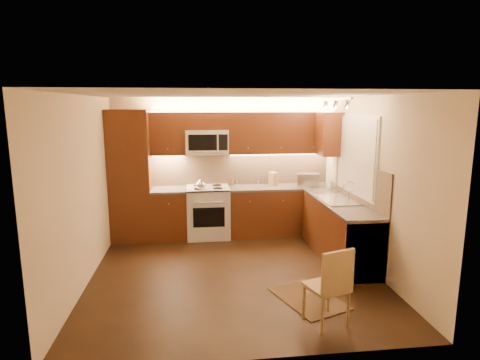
{
  "coord_description": "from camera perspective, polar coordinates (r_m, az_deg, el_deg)",
  "views": [
    {
      "loc": [
        -0.55,
        -5.32,
        2.36
      ],
      "look_at": [
        0.15,
        0.55,
        1.25
      ],
      "focal_mm": 29.64,
      "sensor_mm": 36.0,
      "label": 1
    }
  ],
  "objects": [
    {
      "name": "track_light_bar",
      "position": [
        6.1,
        13.62,
        11.28
      ],
      "size": [
        0.04,
        1.2,
        0.03
      ],
      "primitive_type": "cube",
      "color": "silver",
      "rests_on": "ceiling"
    },
    {
      "name": "wall_back",
      "position": [
        7.43,
        -2.47,
        2.02
      ],
      "size": [
        4.0,
        0.01,
        2.5
      ],
      "primitive_type": "cube",
      "color": "beige",
      "rests_on": "ground"
    },
    {
      "name": "counter_right",
      "position": [
        6.32,
        14.27,
        -3.24
      ],
      "size": [
        0.6,
        2.0,
        0.04
      ],
      "primitive_type": "cube",
      "color": "#393734",
      "rests_on": "base_cab_right"
    },
    {
      "name": "spice_jar_c",
      "position": [
        7.5,
        2.63,
        -0.29
      ],
      "size": [
        0.06,
        0.06,
        0.08
      ],
      "primitive_type": "cylinder",
      "rotation": [
        0.0,
        0.0,
        0.26
      ],
      "color": "silver",
      "rests_on": "counter_back_right"
    },
    {
      "name": "dining_chair",
      "position": [
        4.54,
        12.33,
        -14.52
      ],
      "size": [
        0.5,
        0.5,
        0.89
      ],
      "primitive_type": null,
      "rotation": [
        0.0,
        0.0,
        0.32
      ],
      "color": "olive",
      "rests_on": "floor"
    },
    {
      "name": "faucet",
      "position": [
        6.49,
        15.36,
        -1.4
      ],
      "size": [
        0.2,
        0.04,
        0.3
      ],
      "primitive_type": null,
      "color": "silver",
      "rests_on": "counter_right"
    },
    {
      "name": "upper_cab_back_left",
      "position": [
        7.18,
        -10.36,
        6.58
      ],
      "size": [
        0.62,
        0.35,
        0.75
      ],
      "primitive_type": "cube",
      "color": "#4F2C10",
      "rests_on": "wall_back"
    },
    {
      "name": "upper_cab_bridge",
      "position": [
        7.16,
        -4.84,
        8.46
      ],
      "size": [
        0.76,
        0.35,
        0.31
      ],
      "primitive_type": "cube",
      "color": "#4F2C10",
      "rests_on": "wall_back"
    },
    {
      "name": "base_cab_back_left",
      "position": [
        7.3,
        -10.05,
        -4.88
      ],
      "size": [
        0.62,
        0.6,
        0.86
      ],
      "primitive_type": "cube",
      "color": "#4F2C10",
      "rests_on": "floor"
    },
    {
      "name": "knife_block",
      "position": [
        7.41,
        4.82,
        0.18
      ],
      "size": [
        0.16,
        0.2,
        0.24
      ],
      "primitive_type": "cube",
      "rotation": [
        0.0,
        0.0,
        0.33
      ],
      "color": "olive",
      "rests_on": "counter_back_right"
    },
    {
      "name": "rug",
      "position": [
        5.19,
        9.78,
        -16.45
      ],
      "size": [
        0.91,
        1.1,
        0.01
      ],
      "primitive_type": "cube",
      "rotation": [
        0.0,
        0.0,
        0.36
      ],
      "color": "black",
      "rests_on": "floor"
    },
    {
      "name": "base_cab_back_right",
      "position": [
        7.45,
        5.77,
        -4.44
      ],
      "size": [
        1.92,
        0.6,
        0.86
      ],
      "primitive_type": "cube",
      "color": "#4F2C10",
      "rests_on": "floor"
    },
    {
      "name": "ceiling",
      "position": [
        5.35,
        -0.92,
        12.13
      ],
      "size": [
        4.0,
        4.0,
        0.01
      ],
      "primitive_type": "cube",
      "color": "beige",
      "rests_on": "ground"
    },
    {
      "name": "dishwasher",
      "position": [
        5.83,
        16.55,
        -9.15
      ],
      "size": [
        0.58,
        0.6,
        0.84
      ],
      "primitive_type": "cube",
      "color": "silver",
      "rests_on": "floor"
    },
    {
      "name": "toaster_oven",
      "position": [
        7.45,
        9.73,
        0.09
      ],
      "size": [
        0.44,
        0.37,
        0.24
      ],
      "primitive_type": "cube",
      "rotation": [
        0.0,
        0.0,
        -0.2
      ],
      "color": "silver",
      "rests_on": "counter_back_right"
    },
    {
      "name": "soap_bottle",
      "position": [
        7.22,
        12.99,
        -0.51
      ],
      "size": [
        0.11,
        0.11,
        0.2
      ],
      "primitive_type": "imported",
      "rotation": [
        0.0,
        0.0,
        0.28
      ],
      "color": "silver",
      "rests_on": "counter_right"
    },
    {
      "name": "spice_jar_a",
      "position": [
        7.44,
        -0.45,
        -0.32
      ],
      "size": [
        0.06,
        0.06,
        0.09
      ],
      "primitive_type": "cylinder",
      "rotation": [
        0.0,
        0.0,
        -0.35
      ],
      "color": "silver",
      "rests_on": "counter_back_right"
    },
    {
      "name": "floor",
      "position": [
        5.85,
        -0.84,
        -13.17
      ],
      "size": [
        4.0,
        4.0,
        0.01
      ],
      "primitive_type": "cube",
      "color": "black",
      "rests_on": "ground"
    },
    {
      "name": "window_blinds",
      "position": [
        6.43,
        16.3,
        3.42
      ],
      "size": [
        0.02,
        1.36,
        1.16
      ],
      "primitive_type": "cube",
      "color": "silver",
      "rests_on": "wall_right"
    },
    {
      "name": "counter_back_left",
      "position": [
        7.19,
        -10.16,
        -1.42
      ],
      "size": [
        0.62,
        0.6,
        0.04
      ],
      "primitive_type": "cube",
      "color": "#393734",
      "rests_on": "base_cab_back_left"
    },
    {
      "name": "pantry",
      "position": [
        7.21,
        -15.47,
        0.57
      ],
      "size": [
        0.7,
        0.6,
        2.3
      ],
      "primitive_type": "cube",
      "color": "#4F2C10",
      "rests_on": "floor"
    },
    {
      "name": "backsplash_right",
      "position": [
        6.37,
        16.84,
        -0.33
      ],
      "size": [
        0.02,
        2.0,
        0.6
      ],
      "primitive_type": "cube",
      "color": "tan",
      "rests_on": "wall_right"
    },
    {
      "name": "microwave",
      "position": [
        7.17,
        -4.79,
        5.46
      ],
      "size": [
        0.76,
        0.38,
        0.44
      ],
      "primitive_type": null,
      "color": "silver",
      "rests_on": "wall_back"
    },
    {
      "name": "base_cab_right",
      "position": [
        6.44,
        14.09,
        -7.13
      ],
      "size": [
        0.6,
        2.0,
        0.86
      ],
      "primitive_type": "cube",
      "color": "#4F2C10",
      "rests_on": "floor"
    },
    {
      "name": "counter_back_right",
      "position": [
        7.35,
        5.84,
        -1.05
      ],
      "size": [
        1.92,
        0.6,
        0.04
      ],
      "primitive_type": "cube",
      "color": "#393734",
      "rests_on": "base_cab_back_right"
    },
    {
      "name": "upper_cab_right_corner",
      "position": [
        7.15,
        12.71,
        6.47
      ],
      "size": [
        0.35,
        0.5,
        0.75
      ],
      "primitive_type": "cube",
      "color": "#4F2C10",
      "rests_on": "wall_right"
    },
    {
      "name": "wall_right",
      "position": [
        6.01,
        18.47,
        -0.57
      ],
      "size": [
        0.01,
        4.0,
        2.5
      ],
      "primitive_type": "cube",
      "color": "beige",
      "rests_on": "ground"
    },
    {
      "name": "window_frame",
      "position": [
        6.44,
        16.46,
        3.42
      ],
      "size": [
        0.03,
        1.44,
        1.24
      ],
      "primitive_type": "cube",
      "color": "silver",
      "rests_on": "wall_right"
    },
    {
      "name": "wall_front",
      "position": [
        3.55,
        2.49,
        -7.59
      ],
      "size": [
        4.0,
        0.01,
        2.5
      ],
      "primitive_type": "cube",
      "color": "beige",
      "rests_on": "ground"
    },
    {
      "name": "wall_left",
      "position": [
        5.63,
        -21.59,
        -1.5
      ],
      "size": [
        0.01,
        4.0,
        2.5
      ],
      "primitive_type": "cube",
      "color": "beige",
      "rests_on": "ground"
    },
    {
      "name": "upper_cab_back_right",
      "position": [
        7.34,
        5.77,
        6.78
      ],
      "size": [
        1.92,
        0.35,
        0.75
      ],
      "primitive_type": "cube",
      "color": "#4F2C10",
      "rests_on": "wall_back"
    },
    {
      "name": "backsplash_back",
      "position": [
        7.46,
        0.22,
        1.67
      ],
      "size": [
        3.3,
        0.02,
        0.6
      ],
      "primitive_type": "cube",
      "color": "tan",
      "rests_on": "wall_back"
    },
    {
      "name": "kettle",
      "position": [
        6.93,
        -5.67,
        -0.56
      ],
      "size": [
        0.22,
        0.22,
        0.2
      ],
      "primitive_type": null,
      "rotation": [
        0.0,
        0.0,
        0.27
      ],
      "color": "silver",
      "rests_on": "stove"
    },
    {
      "name": "spice_jar_b",
      "position": [
        7.32,
        -1.1,
        -0.52
      ],
      "size": [
        0.05,
        0.05,
        0.09
      ],
      "primitive_type": "cylinder",
      "rotation": [
        0.0,
        0.0,
        0.32
      ],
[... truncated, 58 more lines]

